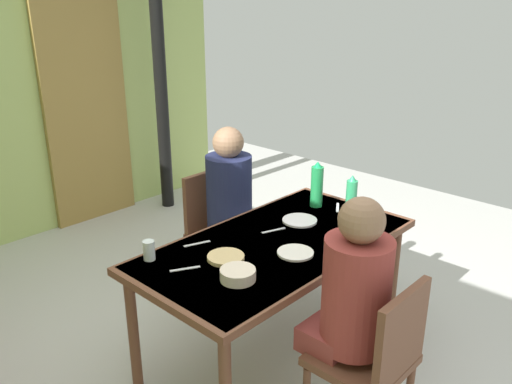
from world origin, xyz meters
TOP-DOWN VIEW (x-y plane):
  - ground_plane at (0.00, 0.00)m, footprint 7.07×7.07m
  - wall_back at (0.00, 2.72)m, footprint 4.23×0.10m
  - door_wooden at (0.65, 2.64)m, footprint 0.80×0.05m
  - stove_pipe_column at (1.29, 2.37)m, footprint 0.12×0.12m
  - dining_table at (0.24, 0.02)m, footprint 1.58×0.83m
  - chair_near_diner at (0.03, -0.75)m, footprint 0.40×0.40m
  - chair_far_diner at (0.51, 0.79)m, footprint 0.40×0.40m
  - person_near_diner at (0.03, -0.61)m, footprint 0.30×0.37m
  - person_far_diner at (0.51, 0.65)m, footprint 0.30×0.37m
  - water_bottle_green_near at (0.78, -0.09)m, footprint 0.07×0.07m
  - water_bottle_green_far at (0.80, 0.17)m, footprint 0.08×0.08m
  - serving_bowl_center at (-0.20, -0.12)m, footprint 0.17×0.17m
  - dinner_plate_near_left at (0.54, 0.10)m, footprint 0.21×0.21m
  - dinner_plate_near_right at (0.20, -0.15)m, footprint 0.19×0.19m
  - drinking_glass_by_near_diner at (0.31, -0.28)m, footprint 0.06×0.06m
  - drinking_glass_by_far_diner at (-0.36, 0.35)m, footprint 0.06×0.06m
  - bread_plate_sliced at (-0.09, 0.07)m, footprint 0.19×0.19m
  - cutlery_knife_near at (0.33, 0.12)m, footprint 0.15×0.07m
  - cutlery_fork_near at (-0.30, 0.14)m, footprint 0.14×0.09m
  - cutlery_knife_far at (-0.08, 0.31)m, footprint 0.15×0.07m
  - cutlery_fork_far at (0.87, 0.05)m, footprint 0.13×0.10m

SIDE VIEW (x-z plane):
  - ground_plane at x=0.00m, z-range 0.00..0.00m
  - chair_near_diner at x=0.03m, z-range 0.06..0.93m
  - chair_far_diner at x=0.51m, z-range 0.06..0.93m
  - dining_table at x=0.24m, z-range 0.30..1.03m
  - cutlery_knife_near at x=0.33m, z-range 0.74..0.74m
  - cutlery_fork_near at x=-0.30m, z-range 0.74..0.74m
  - cutlery_knife_far at x=-0.08m, z-range 0.74..0.74m
  - cutlery_fork_far at x=0.87m, z-range 0.74..0.74m
  - dinner_plate_near_left at x=0.54m, z-range 0.74..0.75m
  - dinner_plate_near_right at x=0.20m, z-range 0.74..0.75m
  - bread_plate_sliced at x=-0.09m, z-range 0.74..0.76m
  - serving_bowl_center at x=-0.20m, z-range 0.74..0.79m
  - person_near_diner at x=0.03m, z-range 0.40..1.17m
  - person_far_diner at x=0.51m, z-range 0.40..1.17m
  - drinking_glass_by_near_diner at x=0.31m, z-range 0.74..0.83m
  - drinking_glass_by_far_diner at x=-0.36m, z-range 0.74..0.84m
  - water_bottle_green_near at x=0.78m, z-range 0.73..1.00m
  - water_bottle_green_far at x=0.80m, z-range 0.73..1.02m
  - door_wooden at x=0.65m, z-range 0.00..2.00m
  - wall_back at x=0.00m, z-range 0.00..2.77m
  - stove_pipe_column at x=1.29m, z-range 0.00..2.77m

